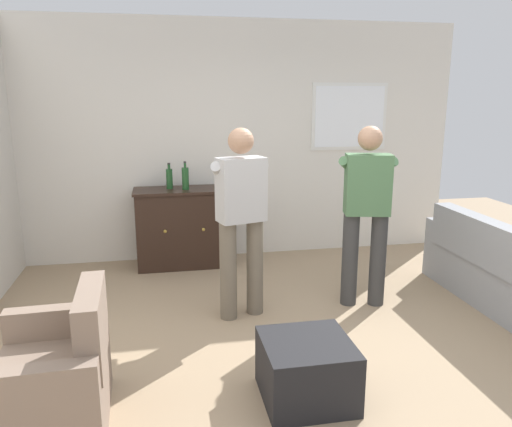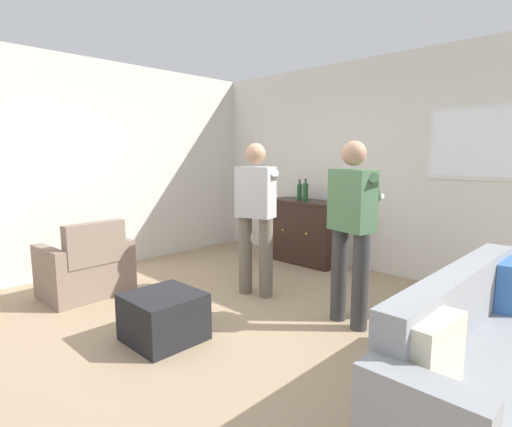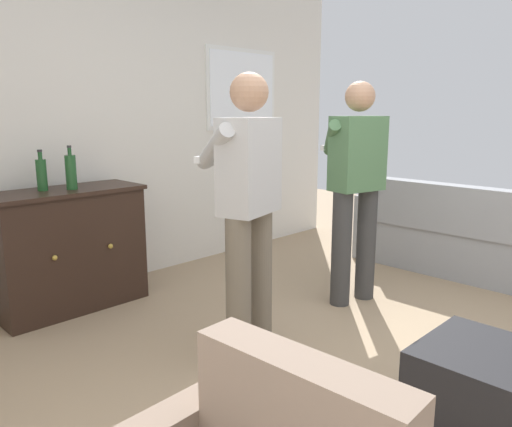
# 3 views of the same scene
# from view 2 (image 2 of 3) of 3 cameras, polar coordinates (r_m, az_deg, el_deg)

# --- Properties ---
(ground) EXTENTS (10.40, 10.40, 0.00)m
(ground) POSITION_cam_2_polar(r_m,az_deg,el_deg) (3.83, -5.23, -15.66)
(ground) COLOR #9E8466
(wall_back_with_window) EXTENTS (5.20, 0.15, 2.80)m
(wall_back_with_window) POSITION_cam_2_polar(r_m,az_deg,el_deg) (5.59, 16.02, 6.53)
(wall_back_with_window) COLOR silver
(wall_back_with_window) RESTS_ON ground
(wall_side_left) EXTENTS (0.12, 5.20, 2.80)m
(wall_side_left) POSITION_cam_2_polar(r_m,az_deg,el_deg) (5.78, -23.01, 6.18)
(wall_side_left) COLOR silver
(wall_side_left) RESTS_ON ground
(couch) EXTENTS (0.57, 2.31, 0.84)m
(couch) POSITION_cam_2_polar(r_m,az_deg,el_deg) (2.98, 29.47, -17.10)
(couch) COLOR gray
(couch) RESTS_ON ground
(armchair) EXTENTS (0.68, 0.91, 0.85)m
(armchair) POSITION_cam_2_polar(r_m,az_deg,el_deg) (4.85, -22.98, -7.45)
(armchair) COLOR #7F6B5B
(armchair) RESTS_ON ground
(sideboard_cabinet) EXTENTS (1.09, 0.49, 0.91)m
(sideboard_cabinet) POSITION_cam_2_polar(r_m,az_deg,el_deg) (5.82, 6.92, -2.56)
(sideboard_cabinet) COLOR black
(sideboard_cabinet) RESTS_ON ground
(bottle_wine_green) EXTENTS (0.08, 0.08, 0.32)m
(bottle_wine_green) POSITION_cam_2_polar(r_m,az_deg,el_deg) (5.69, 7.08, 3.09)
(bottle_wine_green) COLOR #1E4C23
(bottle_wine_green) RESTS_ON sideboard_cabinet
(bottle_liquor_amber) EXTENTS (0.07, 0.07, 0.29)m
(bottle_liquor_amber) POSITION_cam_2_polar(r_m,az_deg,el_deg) (5.86, 6.23, 3.16)
(bottle_liquor_amber) COLOR #1E4C23
(bottle_liquor_amber) RESTS_ON sideboard_cabinet
(ottoman) EXTENTS (0.57, 0.57, 0.40)m
(ottoman) POSITION_cam_2_polar(r_m,az_deg,el_deg) (3.57, -13.05, -14.17)
(ottoman) COLOR black
(ottoman) RESTS_ON ground
(person_standing_left) EXTENTS (0.54, 0.52, 1.68)m
(person_standing_left) POSITION_cam_2_polar(r_m,az_deg,el_deg) (4.36, 0.01, 0.23)
(person_standing_left) COLOR #6B6051
(person_standing_left) RESTS_ON ground
(person_standing_right) EXTENTS (0.54, 0.51, 1.68)m
(person_standing_right) POSITION_cam_2_polar(r_m,az_deg,el_deg) (3.69, 13.58, -1.52)
(person_standing_right) COLOR #383838
(person_standing_right) RESTS_ON ground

